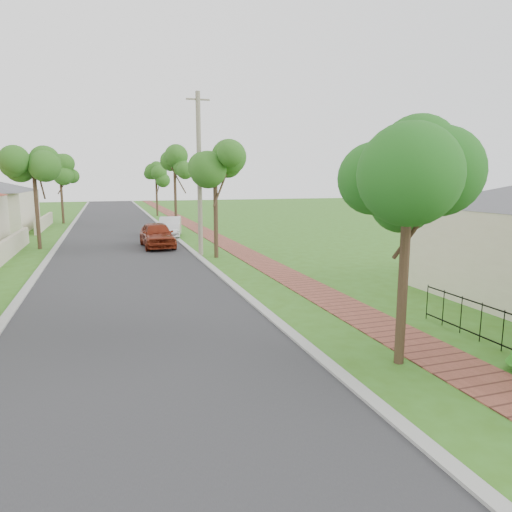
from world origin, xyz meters
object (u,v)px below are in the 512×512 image
parked_car_white (170,227)px  utility_pole (199,174)px  parked_car_red (157,235)px  near_tree (409,182)px

parked_car_white → utility_pole: (0.50, -8.33, 3.54)m
parked_car_red → near_tree: near_tree is taller
parked_car_red → parked_car_white: parked_car_red is taller
utility_pole → parked_car_white: bearing=93.4°
parked_car_white → near_tree: bearing=-75.1°
near_tree → utility_pole: bearing=94.8°
parked_car_red → near_tree: size_ratio=0.87×
parked_car_white → near_tree: size_ratio=0.83×
near_tree → parked_car_red: bearing=99.6°
near_tree → utility_pole: utility_pole is taller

